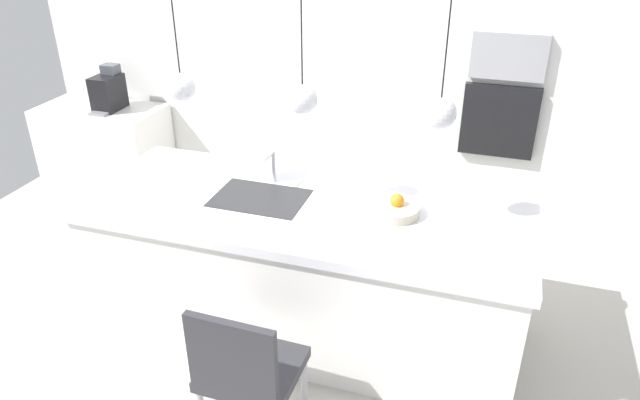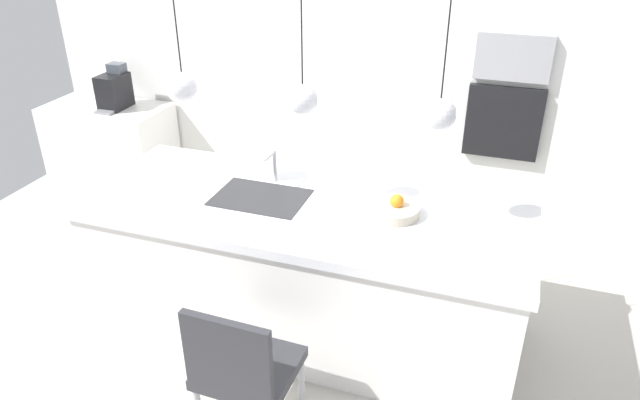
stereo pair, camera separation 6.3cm
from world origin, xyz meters
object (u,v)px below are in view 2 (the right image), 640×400
Objects in this scene: microwave at (513,57)px; coffee_machine at (114,90)px; oven at (503,122)px; chair_near at (242,368)px; fruit_bowl at (394,209)px.

coffee_machine is at bearing -174.87° from microwave.
oven is (3.31, 0.30, -0.01)m from coffee_machine.
oven is 0.64× the size of chair_near.
coffee_machine is at bearing 156.34° from fruit_bowl.
microwave reaches higher than fruit_bowl.
fruit_bowl is at bearing -108.53° from microwave.
microwave is at bearing 0.00° from oven.
oven is at bearing 71.47° from fruit_bowl.
fruit_bowl reaches higher than chair_near.
fruit_bowl is 1.61m from oven.
chair_near is at bearing -111.57° from microwave.
coffee_machine is 0.43× the size of chair_near.
coffee_machine is at bearing -174.87° from oven.
microwave is 0.50m from oven.
microwave is (0.51, 1.52, 0.56)m from fruit_bowl.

